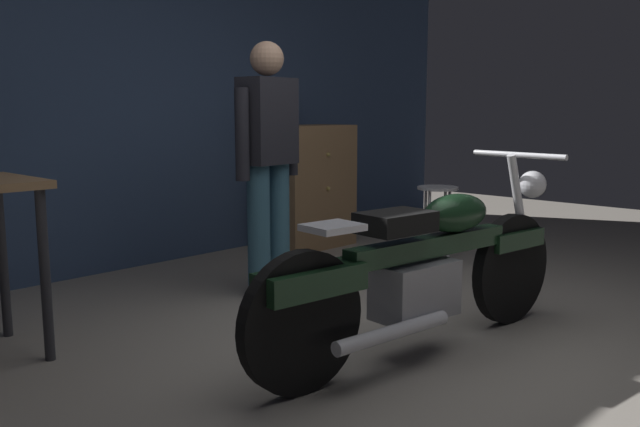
{
  "coord_description": "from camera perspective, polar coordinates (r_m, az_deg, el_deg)",
  "views": [
    {
      "loc": [
        -2.69,
        -1.86,
        1.23
      ],
      "look_at": [
        0.01,
        0.7,
        0.65
      ],
      "focal_mm": 37.25,
      "sensor_mm": 36.0,
      "label": 1
    }
  ],
  "objects": [
    {
      "name": "wooden_dresser",
      "position": [
        5.99,
        -0.9,
        2.33
      ],
      "size": [
        0.8,
        0.47,
        1.1
      ],
      "color": "#99724C",
      "rests_on": "ground_plane"
    },
    {
      "name": "shop_stool",
      "position": [
        5.28,
        10.05,
        0.75
      ],
      "size": [
        0.32,
        0.32,
        0.64
      ],
      "color": "#B2B2B7",
      "rests_on": "ground_plane"
    },
    {
      "name": "ground_plane",
      "position": [
        3.5,
        8.42,
        -11.83
      ],
      "size": [
        12.0,
        12.0,
        0.0
      ],
      "primitive_type": "plane",
      "color": "gray"
    },
    {
      "name": "motorcycle",
      "position": [
        3.41,
        9.0,
        -4.51
      ],
      "size": [
        2.18,
        0.6,
        1.0
      ],
      "rotation": [
        0.0,
        0.0,
        -0.12
      ],
      "color": "black",
      "rests_on": "ground_plane"
    },
    {
      "name": "back_wall",
      "position": [
        5.4,
        -16.84,
        11.88
      ],
      "size": [
        8.0,
        0.12,
        3.1
      ],
      "primitive_type": "cube",
      "color": "#384C70",
      "rests_on": "ground_plane"
    },
    {
      "name": "person_standing",
      "position": [
        4.39,
        -4.49,
        4.84
      ],
      "size": [
        0.57,
        0.26,
        1.67
      ],
      "rotation": [
        0.0,
        0.0,
        3.25
      ],
      "color": "#3B6A82",
      "rests_on": "ground_plane"
    }
  ]
}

